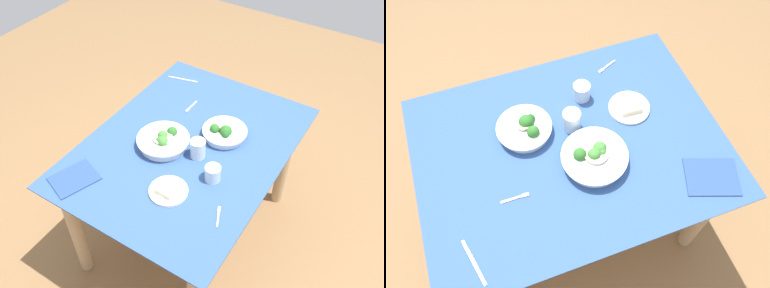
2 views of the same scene
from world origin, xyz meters
TOP-DOWN VIEW (x-y plane):
  - ground_plane at (0.00, 0.00)m, footprint 6.00×6.00m
  - dining_table at (0.00, 0.00)m, footprint 1.26×0.95m
  - broccoli_bowl_far at (-0.15, 0.13)m, footprint 0.23×0.23m
  - broccoli_bowl_near at (0.07, -0.10)m, footprint 0.27×0.27m
  - bread_side_plate at (0.31, 0.09)m, footprint 0.18×0.18m
  - water_glass_center at (0.13, 0.22)m, footprint 0.08×0.08m
  - water_glass_side at (0.04, 0.08)m, footprint 0.08×0.08m
  - fork_by_far_bowl at (-0.27, -0.15)m, footprint 0.11×0.01m
  - fork_by_near_bowl at (0.30, 0.35)m, footprint 0.10×0.05m
  - table_knife_left at (-0.48, -0.34)m, footprint 0.05×0.18m
  - napkin_folded_upper at (0.48, -0.33)m, footprint 0.25×0.23m

SIDE VIEW (x-z plane):
  - ground_plane at x=0.00m, z-range 0.00..0.00m
  - dining_table at x=0.00m, z-range 0.25..0.99m
  - table_knife_left at x=-0.48m, z-range 0.74..0.74m
  - fork_by_near_bowl at x=0.30m, z-range 0.74..0.74m
  - fork_by_far_bowl at x=-0.27m, z-range 0.74..0.74m
  - napkin_folded_upper at x=0.48m, z-range 0.74..0.75m
  - bread_side_plate at x=0.31m, z-range 0.73..0.77m
  - broccoli_bowl_far at x=-0.15m, z-range 0.73..0.81m
  - broccoli_bowl_near at x=0.07m, z-range 0.73..0.82m
  - water_glass_center at x=0.13m, z-range 0.74..0.82m
  - water_glass_side at x=0.04m, z-range 0.74..0.84m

